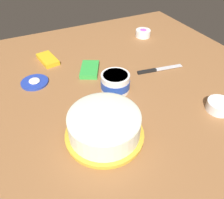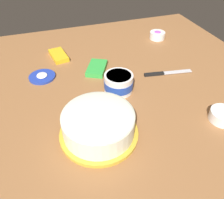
% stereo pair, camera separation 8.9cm
% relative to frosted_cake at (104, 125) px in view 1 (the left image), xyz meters
% --- Properties ---
extents(ground_plane, '(1.54, 1.54, 0.00)m').
position_rel_frosted_cake_xyz_m(ground_plane, '(-0.20, 0.14, -0.05)').
color(ground_plane, '#936038').
extents(frosted_cake, '(0.28, 0.28, 0.11)m').
position_rel_frosted_cake_xyz_m(frosted_cake, '(0.00, 0.00, 0.00)').
color(frosted_cake, gold).
rests_on(frosted_cake, ground_plane).
extents(frosting_tub, '(0.13, 0.13, 0.08)m').
position_rel_frosted_cake_xyz_m(frosting_tub, '(-0.22, 0.15, -0.01)').
color(frosting_tub, white).
rests_on(frosting_tub, ground_plane).
extents(frosting_tub_lid, '(0.12, 0.12, 0.02)m').
position_rel_frosted_cake_xyz_m(frosting_tub_lid, '(-0.42, -0.16, -0.05)').
color(frosting_tub_lid, '#233DAD').
rests_on(frosting_tub_lid, ground_plane).
extents(spreading_knife, '(0.06, 0.24, 0.01)m').
position_rel_frosted_cake_xyz_m(spreading_knife, '(-0.27, 0.40, -0.05)').
color(spreading_knife, silver).
rests_on(spreading_knife, ground_plane).
extents(sprinkle_bowl_orange, '(0.10, 0.10, 0.04)m').
position_rel_frosted_cake_xyz_m(sprinkle_bowl_orange, '(0.08, 0.46, -0.03)').
color(sprinkle_bowl_orange, white).
rests_on(sprinkle_bowl_orange, ground_plane).
extents(sprinkle_bowl_rainbow, '(0.09, 0.09, 0.04)m').
position_rel_frosted_cake_xyz_m(sprinkle_bowl_rainbow, '(-0.63, 0.55, -0.03)').
color(sprinkle_bowl_rainbow, white).
rests_on(sprinkle_bowl_rainbow, ground_plane).
extents(candy_box_lower, '(0.16, 0.14, 0.02)m').
position_rel_frosted_cake_xyz_m(candy_box_lower, '(-0.40, 0.10, -0.04)').
color(candy_box_lower, green).
rests_on(candy_box_lower, ground_plane).
extents(candy_box_upper, '(0.15, 0.09, 0.02)m').
position_rel_frosted_cake_xyz_m(candy_box_upper, '(-0.59, -0.06, -0.04)').
color(candy_box_upper, yellow).
rests_on(candy_box_upper, ground_plane).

